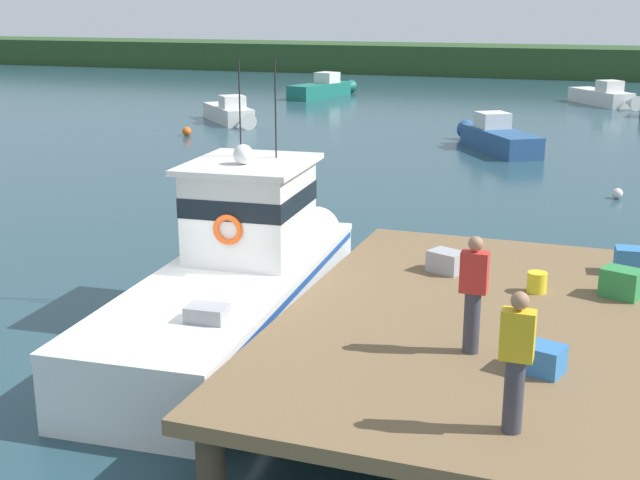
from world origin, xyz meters
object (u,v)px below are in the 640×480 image
at_px(crate_single_by_cleat, 621,283).
at_px(bait_bucket, 537,282).
at_px(deckhand_further_back, 516,359).
at_px(mooring_buoy_channel_marker, 617,193).
at_px(crate_stack_near_edge, 447,261).
at_px(moored_boat_far_right, 230,113).
at_px(moored_boat_far_left, 323,89).
at_px(mooring_buoy_outer, 187,131).
at_px(crate_single_far, 539,358).
at_px(main_fishing_boat, 240,276).
at_px(crate_stack_mid_dock, 633,261).
at_px(mooring_buoy_inshore, 226,164).
at_px(deckhand_by_the_boat, 473,292).
at_px(moored_boat_mid_harbor, 496,137).
at_px(moored_boat_off_the_point, 605,97).

height_order(crate_single_by_cleat, bait_bucket, crate_single_by_cleat).
relative_size(deckhand_further_back, mooring_buoy_channel_marker, 5.04).
distance_m(crate_single_by_cleat, bait_bucket, 1.32).
xyz_separation_m(crate_stack_near_edge, moored_boat_far_right, (-15.88, 24.48, -0.91)).
distance_m(moored_boat_far_right, moored_boat_far_left, 13.12).
bearing_deg(bait_bucket, mooring_buoy_outer, 130.60).
height_order(crate_single_far, deckhand_further_back, deckhand_further_back).
distance_m(main_fishing_boat, moored_boat_far_right, 28.20).
distance_m(crate_single_by_cleat, moored_boat_far_right, 31.18).
distance_m(bait_bucket, mooring_buoy_channel_marker, 13.47).
height_order(crate_stack_near_edge, deckhand_further_back, deckhand_further_back).
bearing_deg(moored_boat_far_right, crate_stack_mid_dock, -51.06).
bearing_deg(mooring_buoy_channel_marker, main_fishing_boat, -115.06).
bearing_deg(main_fishing_boat, crate_stack_near_edge, 14.10).
distance_m(moored_boat_far_left, mooring_buoy_inshore, 24.98).
height_order(crate_single_by_cleat, deckhand_further_back, deckhand_further_back).
relative_size(crate_single_far, bait_bucket, 1.76).
height_order(crate_single_far, moored_boat_far_left, crate_single_far).
bearing_deg(mooring_buoy_channel_marker, deckhand_by_the_boat, -96.26).
bearing_deg(bait_bucket, crate_stack_near_edge, 159.74).
bearing_deg(moored_boat_mid_harbor, mooring_buoy_channel_marker, -58.40).
height_order(crate_stack_near_edge, moored_boat_mid_harbor, crate_stack_near_edge).
bearing_deg(mooring_buoy_channel_marker, moored_boat_off_the_point, 92.40).
height_order(crate_single_by_cleat, moored_boat_mid_harbor, crate_single_by_cleat).
distance_m(crate_stack_near_edge, moored_boat_far_right, 29.19).
height_order(crate_single_by_cleat, crate_single_far, crate_single_by_cleat).
xyz_separation_m(bait_bucket, mooring_buoy_outer, (-17.43, 20.34, -1.16)).
bearing_deg(moored_boat_off_the_point, mooring_buoy_outer, -132.61).
height_order(moored_boat_mid_harbor, mooring_buoy_outer, moored_boat_mid_harbor).
relative_size(crate_stack_near_edge, moored_boat_mid_harbor, 0.11).
relative_size(deckhand_by_the_boat, moored_boat_mid_harbor, 0.30).
bearing_deg(crate_stack_near_edge, moored_boat_mid_harbor, 95.70).
bearing_deg(moored_boat_mid_harbor, moored_boat_far_left, 128.48).
bearing_deg(crate_single_far, mooring_buoy_channel_marker, 87.09).
relative_size(mooring_buoy_outer, mooring_buoy_channel_marker, 1.28).
relative_size(main_fishing_boat, bait_bucket, 29.13).
bearing_deg(bait_bucket, deckhand_by_the_boat, -101.88).
distance_m(deckhand_by_the_boat, mooring_buoy_outer, 28.70).
xyz_separation_m(moored_boat_mid_harbor, moored_boat_far_left, (-13.46, 16.94, 0.02)).
bearing_deg(crate_stack_near_edge, mooring_buoy_inshore, 129.17).
relative_size(deckhand_by_the_boat, moored_boat_far_right, 0.34).
bearing_deg(crate_single_by_cleat, deckhand_further_back, -102.04).
bearing_deg(moored_boat_mid_harbor, mooring_buoy_outer, -176.18).
xyz_separation_m(main_fishing_boat, moored_boat_far_right, (-12.28, 25.38, -0.53)).
relative_size(deckhand_further_back, mooring_buoy_inshore, 4.77).
bearing_deg(crate_stack_near_edge, crate_single_by_cleat, -7.35).
bearing_deg(deckhand_by_the_boat, crate_stack_mid_dock, 64.94).
distance_m(moored_boat_mid_harbor, mooring_buoy_outer, 13.79).
relative_size(moored_boat_far_right, mooring_buoy_outer, 11.44).
xyz_separation_m(crate_single_far, bait_bucket, (-0.34, 3.17, -0.02)).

